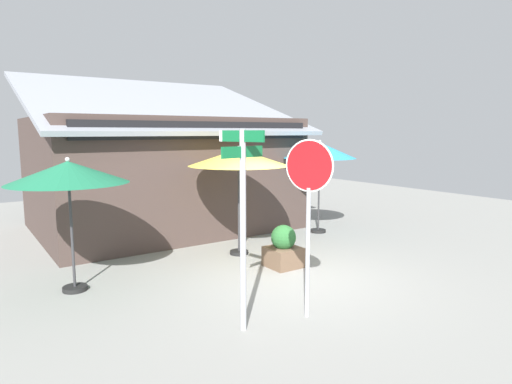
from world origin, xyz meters
name	(u,v)px	position (x,y,z in m)	size (l,w,h in m)	color
ground_plane	(293,279)	(0.00, 0.00, -0.05)	(28.00, 28.00, 0.10)	gray
cafe_building	(162,170)	(-0.26, 5.97, 1.74)	(7.51, 5.85, 4.70)	#473833
street_sign_post	(243,211)	(-2.12, -1.41, 1.79)	(0.79, 0.84, 2.94)	#A8AAB2
stop_sign	(309,194)	(-1.04, -1.60, 1.97)	(0.31, 0.75, 2.80)	#A8AAB2
patio_umbrella_forest_green_left	(68,173)	(-3.79, 1.71, 2.17)	(2.10, 2.10, 2.46)	black
patio_umbrella_mustard_center	(239,158)	(0.00, 2.02, 2.29)	(2.35, 2.35, 2.58)	black
patio_umbrella_teal_right	(320,151)	(3.12, 2.63, 2.36)	(2.07, 2.07, 2.67)	black
sidewalk_planter	(283,248)	(0.26, 0.65, 0.41)	(0.68, 0.68, 0.92)	brown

